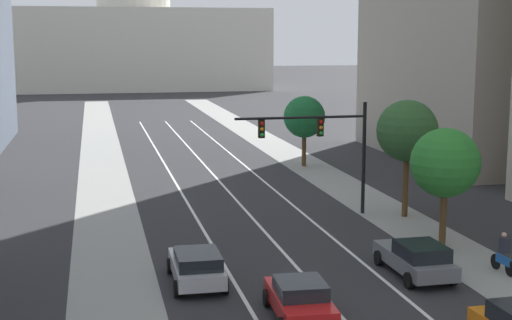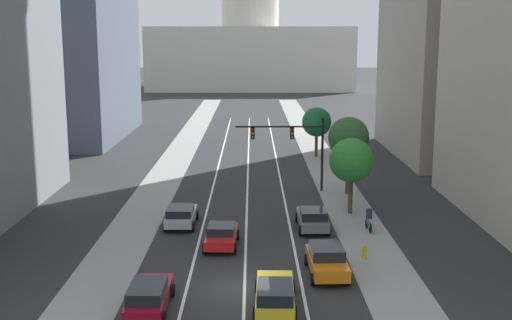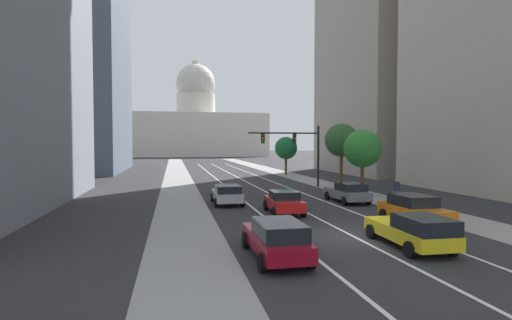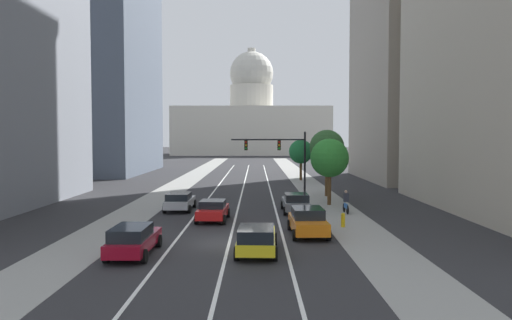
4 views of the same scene
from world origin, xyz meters
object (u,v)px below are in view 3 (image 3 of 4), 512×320
car_gray (348,192)px  street_tree_far_right (362,149)px  street_tree_near_right (341,140)px  car_orange (414,209)px  cyclist (396,190)px  fire_hydrant (427,207)px  capitol_building (196,127)px  car_red (284,202)px  street_tree_mid_right (286,148)px  car_crimson (276,238)px  car_silver (227,194)px  car_yellow (413,230)px  traffic_signal_mast (296,145)px

car_gray → street_tree_far_right: (3.10, 3.96, 3.14)m
street_tree_near_right → street_tree_far_right: bearing=-96.2°
street_tree_near_right → car_orange: bearing=-101.7°
cyclist → fire_hydrant: bearing=164.2°
capitol_building → street_tree_near_right: 109.46m
capitol_building → car_red: (-1.48, -122.33, -9.78)m
fire_hydrant → street_tree_mid_right: size_ratio=0.17×
car_red → street_tree_near_right: (9.63, 13.33, 3.93)m
car_gray → car_orange: (-0.00, -8.28, 0.06)m
car_crimson → fire_hydrant: (11.31, 7.17, -0.32)m
car_red → street_tree_mid_right: 31.48m
car_silver → car_gray: bearing=-94.8°
car_red → car_orange: bearing=-125.8°
street_tree_mid_right → fire_hydrant: bearing=-90.7°
capitol_building → car_yellow: size_ratio=10.15×
capitol_building → car_orange: capitol_building is taller
fire_hydrant → car_silver: bearing=149.3°
fire_hydrant → car_crimson: bearing=-147.6°
car_crimson → cyclist: bearing=-44.6°
car_crimson → car_orange: bearing=-61.5°
capitol_building → car_gray: bearing=-87.9°
car_orange → cyclist: 8.68m
cyclist → street_tree_mid_right: size_ratio=0.32×
cyclist → street_tree_near_right: 10.85m
capitol_building → street_tree_near_right: size_ratio=7.68×
car_silver → street_tree_far_right: bearing=-74.7°
traffic_signal_mast → fire_hydrant: traffic_signal_mast is taller
capitol_building → fire_hydrant: size_ratio=53.53×
traffic_signal_mast → cyclist: 12.58m
car_crimson → street_tree_near_right: 26.32m
car_red → cyclist: cyclist is taller
car_crimson → traffic_signal_mast: (8.29, 23.99, 3.47)m
traffic_signal_mast → street_tree_near_right: size_ratio=1.15×
street_tree_far_right → traffic_signal_mast: bearing=117.6°
car_gray → car_yellow: 13.09m
capitol_building → car_orange: bearing=-88.0°
car_gray → traffic_signal_mast: bearing=2.5°
street_tree_near_right → fire_hydrant: bearing=-94.6°
car_silver → fire_hydrant: bearing=-120.1°
car_gray → cyclist: cyclist is taller
car_crimson → street_tree_far_right: bearing=-34.9°
fire_hydrant → street_tree_far_right: bearing=86.3°
traffic_signal_mast → cyclist: traffic_signal_mast is taller
traffic_signal_mast → street_tree_near_right: bearing=-15.6°
car_yellow → car_silver: 14.82m
traffic_signal_mast → street_tree_near_right: 4.47m
car_orange → street_tree_mid_right: size_ratio=0.84×
car_red → cyclist: bearing=-69.0°
car_gray → car_crimson: size_ratio=0.96×
fire_hydrant → cyclist: 5.61m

